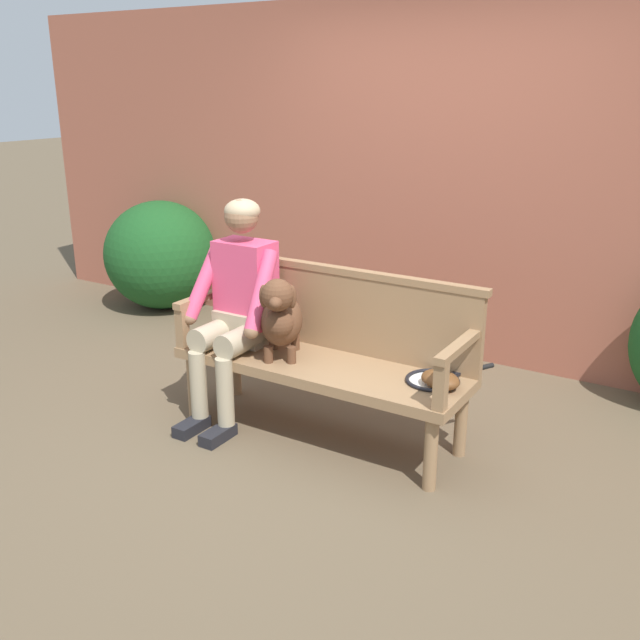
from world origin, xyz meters
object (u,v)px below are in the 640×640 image
(garden_bench, at_px, (320,371))
(dog_on_bench, at_px, (281,317))
(person_seated, at_px, (237,302))
(tennis_racket, at_px, (437,379))
(baseball_glove, at_px, (440,380))

(garden_bench, relative_size, dog_on_bench, 3.42)
(person_seated, distance_m, tennis_racket, 1.27)
(dog_on_bench, relative_size, tennis_racket, 0.89)
(garden_bench, bearing_deg, tennis_racket, 7.97)
(garden_bench, height_order, baseball_glove, baseball_glove)
(person_seated, xyz_separation_m, baseball_glove, (1.29, 0.04, -0.22))
(person_seated, bearing_deg, dog_on_bench, -8.85)
(garden_bench, xyz_separation_m, dog_on_bench, (-0.22, -0.07, 0.31))
(garden_bench, relative_size, person_seated, 1.29)
(garden_bench, xyz_separation_m, tennis_racket, (0.67, 0.09, 0.07))
(garden_bench, bearing_deg, person_seated, -178.16)
(dog_on_bench, bearing_deg, garden_bench, 18.55)
(tennis_racket, xyz_separation_m, baseball_glove, (0.05, -0.07, 0.04))
(tennis_racket, bearing_deg, dog_on_bench, -169.37)
(baseball_glove, bearing_deg, person_seated, -157.86)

